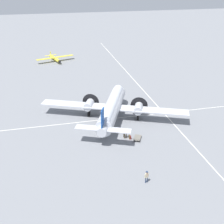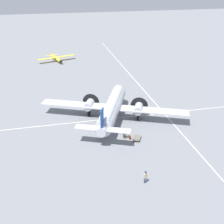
% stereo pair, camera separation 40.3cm
% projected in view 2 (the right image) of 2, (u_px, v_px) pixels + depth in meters
% --- Properties ---
extents(ground_plane, '(300.00, 300.00, 0.00)m').
position_uv_depth(ground_plane, '(112.00, 121.00, 48.67)').
color(ground_plane, slate).
extents(apron_line_eastwest, '(120.00, 0.16, 0.01)m').
position_uv_depth(apron_line_eastwest, '(166.00, 115.00, 50.64)').
color(apron_line_eastwest, silver).
rests_on(apron_line_eastwest, ground_plane).
extents(apron_line_northsouth, '(0.16, 120.00, 0.01)m').
position_uv_depth(apron_line_northsouth, '(111.00, 119.00, 49.36)').
color(apron_line_northsouth, silver).
rests_on(apron_line_northsouth, ground_plane).
extents(airliner_main, '(17.16, 24.55, 5.89)m').
position_uv_depth(airliner_main, '(112.00, 106.00, 47.93)').
color(airliner_main, silver).
rests_on(airliner_main, ground_plane).
extents(crew_foreground, '(0.32, 0.56, 1.66)m').
position_uv_depth(crew_foreground, '(145.00, 176.00, 33.82)').
color(crew_foreground, navy).
rests_on(crew_foreground, ground_plane).
extents(passenger_boarding, '(0.30, 0.60, 1.77)m').
position_uv_depth(passenger_boarding, '(125.00, 132.00, 43.02)').
color(passenger_boarding, '#473D2D').
rests_on(passenger_boarding, ground_plane).
extents(ramp_agent, '(0.56, 0.27, 1.66)m').
position_uv_depth(ramp_agent, '(124.00, 132.00, 43.22)').
color(ramp_agent, '#473D2D').
rests_on(ramp_agent, ground_plane).
extents(suitcase_near_door, '(0.44, 0.14, 0.58)m').
position_uv_depth(suitcase_near_door, '(130.00, 137.00, 43.22)').
color(suitcase_near_door, maroon).
rests_on(suitcase_near_door, ground_plane).
extents(suitcase_upright_spare, '(0.45, 0.12, 0.66)m').
position_uv_depth(suitcase_upright_spare, '(129.00, 137.00, 43.28)').
color(suitcase_upright_spare, brown).
rests_on(suitcase_upright_spare, ground_plane).
extents(baggage_cart, '(2.07, 1.73, 0.56)m').
position_uv_depth(baggage_cart, '(137.00, 138.00, 43.08)').
color(baggage_cart, '#6B665B').
rests_on(baggage_cart, ground_plane).
extents(light_aircraft_distant, '(8.26, 10.80, 2.09)m').
position_uv_depth(light_aircraft_distant, '(56.00, 58.00, 81.24)').
color(light_aircraft_distant, yellow).
rests_on(light_aircraft_distant, ground_plane).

